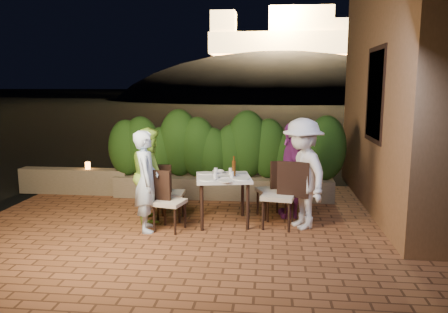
# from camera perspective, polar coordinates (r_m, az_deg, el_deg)

# --- Properties ---
(ground) EXTENTS (400.00, 400.00, 0.00)m
(ground) POSITION_cam_1_polar(r_m,az_deg,el_deg) (6.38, -4.36, -10.67)
(ground) COLOR black
(ground) RESTS_ON ground
(terrace_floor) EXTENTS (7.00, 6.00, 0.15)m
(terrace_floor) POSITION_cam_1_polar(r_m,az_deg,el_deg) (6.86, -3.58, -9.68)
(terrace_floor) COLOR brown
(terrace_floor) RESTS_ON ground
(building_wall) EXTENTS (1.60, 5.00, 5.00)m
(building_wall) POSITION_cam_1_polar(r_m,az_deg,el_deg) (8.28, 24.10, 10.90)
(building_wall) COLOR brown
(building_wall) RESTS_ON ground
(window_pane) EXTENTS (0.08, 1.00, 1.40)m
(window_pane) POSITION_cam_1_polar(r_m,az_deg,el_deg) (7.58, 19.34, 7.61)
(window_pane) COLOR black
(window_pane) RESTS_ON building_wall
(window_frame) EXTENTS (0.06, 1.15, 1.55)m
(window_frame) POSITION_cam_1_polar(r_m,az_deg,el_deg) (7.58, 19.26, 7.62)
(window_frame) COLOR black
(window_frame) RESTS_ON building_wall
(planter) EXTENTS (4.20, 0.55, 0.40)m
(planter) POSITION_cam_1_polar(r_m,az_deg,el_deg) (8.47, -0.19, -4.03)
(planter) COLOR #6F6146
(planter) RESTS_ON ground
(hedge) EXTENTS (4.00, 0.70, 1.10)m
(hedge) POSITION_cam_1_polar(r_m,az_deg,el_deg) (8.33, -0.19, 1.00)
(hedge) COLOR #1B3A0F
(hedge) RESTS_ON planter
(parapet) EXTENTS (2.20, 0.30, 0.50)m
(parapet) POSITION_cam_1_polar(r_m,az_deg,el_deg) (9.28, -18.96, -3.04)
(parapet) COLOR #6F6146
(parapet) RESTS_ON ground
(hill) EXTENTS (52.00, 40.00, 22.00)m
(hill) POSITION_cam_1_polar(r_m,az_deg,el_deg) (66.18, 6.98, 3.97)
(hill) COLOR black
(hill) RESTS_ON ground
(fortress) EXTENTS (26.00, 8.00, 8.00)m
(fortress) POSITION_cam_1_polar(r_m,az_deg,el_deg) (66.42, 7.24, 16.52)
(fortress) COLOR #FFCC7A
(fortress) RESTS_ON hill
(dining_table) EXTENTS (0.97, 0.97, 0.75)m
(dining_table) POSITION_cam_1_polar(r_m,az_deg,el_deg) (6.89, -0.09, -5.69)
(dining_table) COLOR white
(dining_table) RESTS_ON ground
(plate_nw) EXTENTS (0.25, 0.25, 0.01)m
(plate_nw) POSITION_cam_1_polar(r_m,az_deg,el_deg) (6.57, -2.12, -3.01)
(plate_nw) COLOR white
(plate_nw) RESTS_ON dining_table
(plate_sw) EXTENTS (0.24, 0.24, 0.01)m
(plate_sw) POSITION_cam_1_polar(r_m,az_deg,el_deg) (7.03, -2.47, -2.18)
(plate_sw) COLOR white
(plate_sw) RESTS_ON dining_table
(plate_ne) EXTENTS (0.24, 0.24, 0.01)m
(plate_ne) POSITION_cam_1_polar(r_m,az_deg,el_deg) (6.62, 2.21, -2.92)
(plate_ne) COLOR white
(plate_ne) RESTS_ON dining_table
(plate_se) EXTENTS (0.23, 0.23, 0.01)m
(plate_se) POSITION_cam_1_polar(r_m,az_deg,el_deg) (7.02, 1.83, -2.20)
(plate_se) COLOR white
(plate_se) RESTS_ON dining_table
(plate_centre) EXTENTS (0.20, 0.20, 0.01)m
(plate_centre) POSITION_cam_1_polar(r_m,az_deg,el_deg) (6.77, -0.08, -2.63)
(plate_centre) COLOR white
(plate_centre) RESTS_ON dining_table
(plate_front) EXTENTS (0.21, 0.21, 0.01)m
(plate_front) POSITION_cam_1_polar(r_m,az_deg,el_deg) (6.46, 0.36, -3.22)
(plate_front) COLOR white
(plate_front) RESTS_ON dining_table
(glass_nw) EXTENTS (0.06, 0.06, 0.10)m
(glass_nw) POSITION_cam_1_polar(r_m,az_deg,el_deg) (6.64, -1.13, -2.48)
(glass_nw) COLOR silver
(glass_nw) RESTS_ON dining_table
(glass_sw) EXTENTS (0.06, 0.06, 0.11)m
(glass_sw) POSITION_cam_1_polar(r_m,az_deg,el_deg) (6.95, -1.07, -1.92)
(glass_sw) COLOR silver
(glass_sw) RESTS_ON dining_table
(glass_ne) EXTENTS (0.06, 0.06, 0.10)m
(glass_ne) POSITION_cam_1_polar(r_m,az_deg,el_deg) (6.70, 1.03, -2.37)
(glass_ne) COLOR silver
(glass_ne) RESTS_ON dining_table
(glass_se) EXTENTS (0.06, 0.06, 0.11)m
(glass_se) POSITION_cam_1_polar(r_m,az_deg,el_deg) (6.95, 0.88, -1.93)
(glass_se) COLOR silver
(glass_se) RESTS_ON dining_table
(beer_bottle) EXTENTS (0.06, 0.06, 0.32)m
(beer_bottle) POSITION_cam_1_polar(r_m,az_deg,el_deg) (6.82, 1.29, -1.25)
(beer_bottle) COLOR #49280C
(beer_bottle) RESTS_ON dining_table
(bowl) EXTENTS (0.24, 0.24, 0.04)m
(bowl) POSITION_cam_1_polar(r_m,az_deg,el_deg) (7.06, -0.75, -2.01)
(bowl) COLOR white
(bowl) RESTS_ON dining_table
(chair_left_front) EXTENTS (0.50, 0.50, 0.90)m
(chair_left_front) POSITION_cam_1_polar(r_m,az_deg,el_deg) (6.59, -7.15, -5.76)
(chair_left_front) COLOR black
(chair_left_front) RESTS_ON ground
(chair_left_back) EXTENTS (0.43, 0.43, 0.90)m
(chair_left_back) POSITION_cam_1_polar(r_m,az_deg,el_deg) (7.09, -7.01, -4.67)
(chair_left_back) COLOR black
(chair_left_back) RESTS_ON ground
(chair_right_front) EXTENTS (0.55, 0.55, 1.03)m
(chair_right_front) POSITION_cam_1_polar(r_m,az_deg,el_deg) (6.71, 7.12, -4.94)
(chair_right_front) COLOR black
(chair_right_front) RESTS_ON ground
(chair_right_back) EXTENTS (0.56, 0.56, 0.93)m
(chair_right_back) POSITION_cam_1_polar(r_m,az_deg,el_deg) (7.22, 6.24, -4.28)
(chair_right_back) COLOR black
(chair_right_back) RESTS_ON ground
(diner_blue) EXTENTS (0.49, 0.62, 1.51)m
(diner_blue) POSITION_cam_1_polar(r_m,az_deg,el_deg) (6.56, -10.10, -3.20)
(diner_blue) COLOR #C5E2FD
(diner_blue) RESTS_ON ground
(diner_green) EXTENTS (0.79, 0.88, 1.50)m
(diner_green) POSITION_cam_1_polar(r_m,az_deg,el_deg) (7.08, -9.59, -2.28)
(diner_green) COLOR #9DD442
(diner_green) RESTS_ON ground
(diner_white) EXTENTS (1.04, 1.25, 1.68)m
(diner_white) POSITION_cam_1_polar(r_m,az_deg,el_deg) (6.68, 10.17, -2.23)
(diner_white) COLOR white
(diner_white) RESTS_ON ground
(diner_purple) EXTENTS (0.52, 0.97, 1.57)m
(diner_purple) POSITION_cam_1_polar(r_m,az_deg,el_deg) (7.24, 8.79, -1.73)
(diner_purple) COLOR #802A80
(diner_purple) RESTS_ON ground
(parapet_lamp) EXTENTS (0.10, 0.10, 0.14)m
(parapet_lamp) POSITION_cam_1_polar(r_m,az_deg,el_deg) (9.10, -17.37, -1.15)
(parapet_lamp) COLOR orange
(parapet_lamp) RESTS_ON parapet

